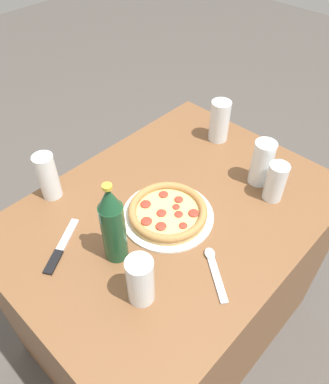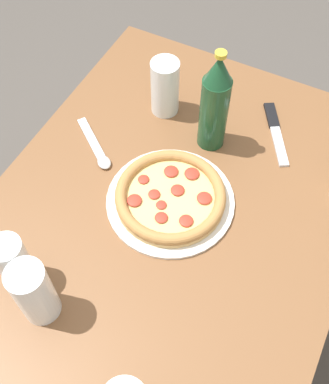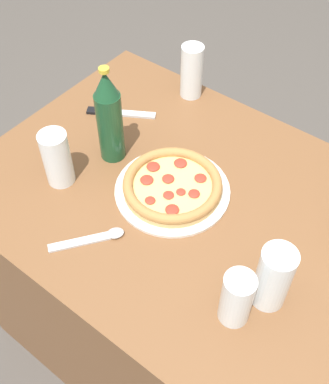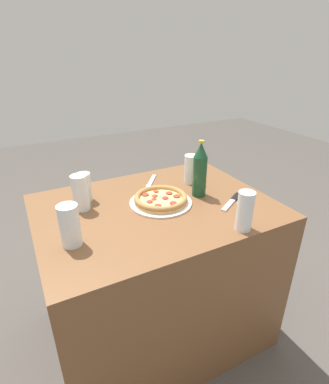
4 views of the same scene
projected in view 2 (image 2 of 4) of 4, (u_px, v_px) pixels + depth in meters
name	position (u px, v px, depth m)	size (l,w,h in m)	color
ground_plane	(166.00, 327.00, 1.65)	(8.00, 8.00, 0.00)	#4C4742
table	(167.00, 284.00, 1.34)	(1.01, 0.75, 0.76)	brown
pizza_pepperoni	(170.00, 197.00, 1.02)	(0.28, 0.28, 0.04)	silver
glass_cola	(14.00, 263.00, 0.89)	(0.06, 0.06, 0.13)	white
glass_iced_tea	(35.00, 293.00, 0.85)	(0.07, 0.07, 0.15)	white
glass_red_wine	(165.00, 90.00, 1.14)	(0.07, 0.07, 0.14)	white
beer_bottle	(213.00, 103.00, 1.03)	(0.06, 0.06, 0.26)	#194728
knife	(275.00, 131.00, 1.15)	(0.18, 0.12, 0.01)	black
spoon	(97.00, 150.00, 1.11)	(0.12, 0.15, 0.01)	silver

